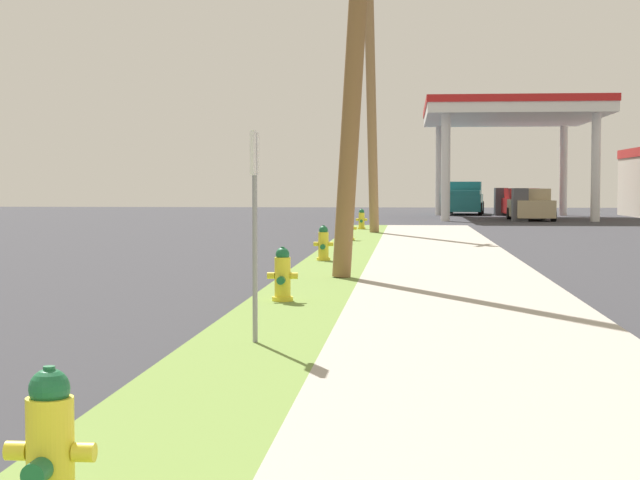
# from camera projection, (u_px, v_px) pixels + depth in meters

# --- Properties ---
(fire_hydrant_nearest) EXTENTS (0.42, 0.38, 0.74)m
(fire_hydrant_nearest) POSITION_uv_depth(u_px,v_px,m) (50.00, 457.00, 4.64)
(fire_hydrant_nearest) COLOR yellow
(fire_hydrant_nearest) RESTS_ON grass_verge
(fire_hydrant_second) EXTENTS (0.42, 0.38, 0.74)m
(fire_hydrant_second) POSITION_uv_depth(u_px,v_px,m) (283.00, 277.00, 13.79)
(fire_hydrant_second) COLOR yellow
(fire_hydrant_second) RESTS_ON grass_verge
(fire_hydrant_third) EXTENTS (0.42, 0.37, 0.74)m
(fire_hydrant_third) POSITION_uv_depth(u_px,v_px,m) (323.00, 245.00, 21.36)
(fire_hydrant_third) COLOR yellow
(fire_hydrant_third) RESTS_ON grass_verge
(fire_hydrant_fourth) EXTENTS (0.42, 0.37, 0.74)m
(fire_hydrant_fourth) POSITION_uv_depth(u_px,v_px,m) (350.00, 229.00, 29.38)
(fire_hydrant_fourth) COLOR yellow
(fire_hydrant_fourth) RESTS_ON grass_verge
(fire_hydrant_fifth) EXTENTS (0.42, 0.38, 0.74)m
(fire_hydrant_fifth) POSITION_uv_depth(u_px,v_px,m) (362.00, 220.00, 37.01)
(fire_hydrant_fifth) COLOR yellow
(fire_hydrant_fifth) RESTS_ON grass_verge
(utility_pole_background) EXTENTS (0.69, 1.56, 9.07)m
(utility_pole_background) POSITION_uv_depth(u_px,v_px,m) (371.00, 95.00, 33.77)
(utility_pole_background) COLOR #937047
(utility_pole_background) RESTS_ON grass_verge
(street_sign_post) EXTENTS (0.05, 0.36, 2.12)m
(street_sign_post) POSITION_uv_depth(u_px,v_px,m) (255.00, 192.00, 10.08)
(street_sign_post) COLOR gray
(street_sign_post) RESTS_ON grass_verge
(car_red_by_near_pump) EXTENTS (2.25, 4.63, 1.57)m
(car_red_by_near_pump) POSITION_uv_depth(u_px,v_px,m) (521.00, 203.00, 56.87)
(car_red_by_near_pump) COLOR red
(car_red_by_near_pump) RESTS_ON ground
(car_tan_by_far_pump) EXTENTS (1.99, 4.52, 1.57)m
(car_tan_by_far_pump) POSITION_uv_depth(u_px,v_px,m) (531.00, 206.00, 49.93)
(car_tan_by_far_pump) COLOR tan
(car_tan_by_far_pump) RESTS_ON ground
(truck_teal_at_forecourt) EXTENTS (2.60, 5.57, 1.97)m
(truck_teal_at_forecourt) POSITION_uv_depth(u_px,v_px,m) (465.00, 199.00, 60.62)
(truck_teal_at_forecourt) COLOR #197075
(truck_teal_at_forecourt) RESTS_ON ground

